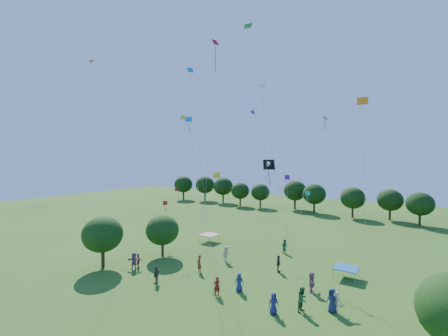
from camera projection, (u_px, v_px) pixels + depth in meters
near_tree_west at (103, 234)px, 32.51m from camera, size 4.30×4.30×5.58m
near_tree_north at (162, 230)px, 36.30m from camera, size 3.98×3.98×4.96m
treeline at (324, 195)px, 63.79m from camera, size 88.01×8.77×6.77m
tent_red_stripe at (209, 235)px, 42.38m from camera, size 2.20×2.20×1.10m
tent_blue at (346, 268)px, 29.65m from camera, size 2.20×2.20×1.10m
crowd_person_0 at (239, 282)px, 26.74m from camera, size 0.92×0.78×1.64m
crowd_person_1 at (199, 263)px, 31.25m from camera, size 0.57×0.75×1.82m
crowd_person_2 at (303, 299)px, 23.22m from camera, size 0.64×1.02×1.94m
crowd_person_3 at (226, 254)px, 34.27m from camera, size 0.84×1.28×1.80m
crowd_person_4 at (156, 275)px, 28.42m from camera, size 0.72×1.07×1.67m
crowd_person_5 at (312, 282)px, 26.60m from camera, size 1.11×1.77×1.79m
crowd_person_6 at (274, 303)px, 22.86m from camera, size 0.89×0.88×1.65m
crowd_person_7 at (138, 260)px, 32.70m from camera, size 0.62×0.67×1.51m
crowd_person_8 at (285, 246)px, 37.43m from camera, size 0.98×0.80×1.75m
crowd_person_9 at (336, 302)px, 23.04m from camera, size 1.17×0.66×1.69m
crowd_person_10 at (278, 264)px, 31.23m from camera, size 0.73×1.12×1.76m
crowd_person_11 at (134, 261)px, 32.05m from camera, size 1.76×1.28×1.79m
crowd_person_12 at (332, 300)px, 23.13m from camera, size 1.03×0.81×1.85m
crowd_person_13 at (217, 286)px, 25.96m from camera, size 0.67×0.73×1.64m
pirate_kite at (269, 167)px, 26.97m from camera, size 3.08×4.92×10.50m
red_high_kite at (213, 76)px, 34.95m from camera, size 3.07×6.85×24.89m
small_kite_0 at (171, 209)px, 40.89m from camera, size 9.20×1.76×4.62m
small_kite_1 at (102, 124)px, 32.42m from camera, size 2.95×2.26×21.20m
small_kite_2 at (187, 139)px, 42.27m from camera, size 8.49×4.61×16.83m
small_kite_3 at (314, 156)px, 31.27m from camera, size 3.91×1.78×14.93m
small_kite_4 at (193, 153)px, 25.31m from camera, size 0.67×3.63×14.07m
small_kite_5 at (262, 140)px, 40.86m from camera, size 8.19×3.77×17.38m
small_kite_6 at (265, 133)px, 26.92m from camera, size 1.69×1.08×17.42m
small_kite_7 at (304, 205)px, 31.10m from camera, size 2.85×0.33×7.20m
small_kite_8 at (184, 203)px, 37.46m from camera, size 4.81×0.92×6.78m
small_kite_9 at (363, 135)px, 21.26m from camera, size 0.76×3.10×14.92m
small_kite_10 at (216, 188)px, 27.88m from camera, size 0.72×1.05×9.29m
small_kite_11 at (262, 99)px, 21.87m from camera, size 3.02×3.84×20.31m
small_kite_12 at (194, 108)px, 35.04m from camera, size 2.06×1.87×21.18m
small_kite_13 at (287, 191)px, 31.46m from camera, size 0.59×0.95×8.85m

